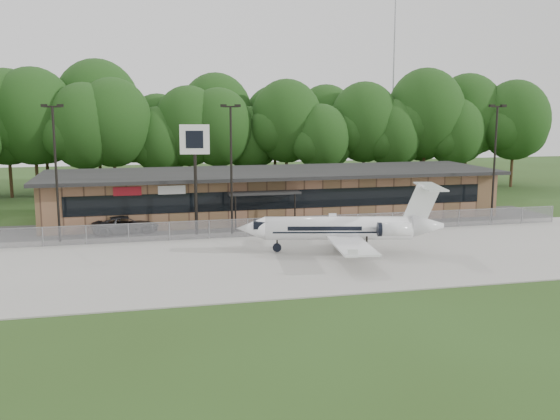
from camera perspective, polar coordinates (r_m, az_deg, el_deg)
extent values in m
plane|color=#283E16|center=(35.46, 7.90, -7.12)|extent=(160.00, 160.00, 0.00)
cube|color=#9E9B93|center=(42.75, 4.04, -4.13)|extent=(64.00, 18.00, 0.08)
cube|color=#383835|center=(53.59, 0.39, -1.34)|extent=(50.00, 9.00, 0.06)
cube|color=#8B5F45|center=(57.59, -0.66, 1.40)|extent=(40.00, 10.00, 4.00)
cube|color=black|center=(52.71, 0.53, 0.98)|extent=(36.00, 0.08, 1.60)
cube|color=black|center=(56.85, -0.55, 3.48)|extent=(41.00, 11.50, 0.30)
cube|color=black|center=(51.62, -1.47, 1.58)|extent=(6.00, 1.60, 0.20)
cube|color=maroon|center=(51.05, -13.79, 1.68)|extent=(2.20, 0.06, 0.70)
cube|color=silver|center=(51.13, -9.86, 1.82)|extent=(2.20, 0.06, 0.70)
cube|color=gray|center=(49.17, 1.63, -1.47)|extent=(46.00, 0.03, 1.50)
cube|color=gray|center=(49.04, 1.64, -0.61)|extent=(46.00, 0.04, 0.04)
cylinder|color=gray|center=(86.81, 10.31, 10.91)|extent=(0.20, 0.20, 25.00)
cylinder|color=black|center=(48.74, -19.77, 2.93)|extent=(0.18, 0.18, 10.00)
cube|color=black|center=(48.48, -20.10, 8.87)|extent=(1.20, 0.12, 0.12)
cube|color=black|center=(48.55, -20.76, 8.91)|extent=(0.45, 0.30, 0.22)
cube|color=black|center=(48.42, -19.46, 8.99)|extent=(0.45, 0.30, 0.22)
cylinder|color=black|center=(48.99, -4.47, 3.49)|extent=(0.18, 0.18, 10.00)
cube|color=black|center=(48.73, -4.55, 9.41)|extent=(1.20, 0.12, 0.12)
cube|color=black|center=(48.65, -5.20, 9.48)|extent=(0.45, 0.30, 0.22)
cube|color=black|center=(48.81, -3.90, 9.50)|extent=(0.45, 0.30, 0.22)
cylinder|color=black|center=(57.19, 19.00, 3.86)|extent=(0.18, 0.18, 10.00)
cube|color=black|center=(56.96, 19.28, 8.92)|extent=(1.20, 0.12, 0.12)
cube|color=black|center=(56.67, 18.80, 9.01)|extent=(0.45, 0.30, 0.22)
cube|color=black|center=(57.26, 19.75, 8.96)|extent=(0.45, 0.30, 0.22)
cylinder|color=white|center=(43.11, 5.36, -1.76)|extent=(10.18, 3.76, 1.61)
cone|color=white|center=(42.90, -2.70, -1.79)|extent=(2.32, 2.01, 1.61)
cone|color=white|center=(44.15, 13.31, -1.51)|extent=(2.51, 2.05, 1.61)
cube|color=white|center=(40.03, 6.56, -3.31)|extent=(3.47, 6.38, 0.12)
cube|color=white|center=(46.49, 5.54, -1.51)|extent=(3.47, 6.38, 0.12)
cylinder|color=white|center=(42.40, 10.42, -1.86)|extent=(2.36, 1.37, 0.91)
cylinder|color=white|center=(44.83, 9.80, -1.23)|extent=(2.36, 1.37, 0.91)
cube|color=white|center=(43.79, 12.75, 0.36)|extent=(2.45, 0.67, 3.03)
cube|color=white|center=(43.76, 13.58, 1.99)|extent=(2.28, 4.81, 0.10)
cube|color=black|center=(42.82, -1.76, -1.41)|extent=(1.25, 1.40, 0.50)
cube|color=black|center=(43.62, 7.70, -3.50)|extent=(1.31, 2.53, 0.70)
cylinder|color=black|center=(43.16, -0.28, -3.55)|extent=(0.72, 0.72, 0.22)
imported|color=#313134|center=(51.32, -13.94, -1.32)|extent=(5.51, 3.21, 1.44)
cylinder|color=black|center=(49.04, -7.73, 2.43)|extent=(0.29, 0.29, 8.28)
cube|color=silver|center=(48.74, -7.81, 6.41)|extent=(2.29, 0.65, 2.28)
cube|color=black|center=(48.61, -7.83, 6.40)|extent=(1.33, 0.28, 1.35)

